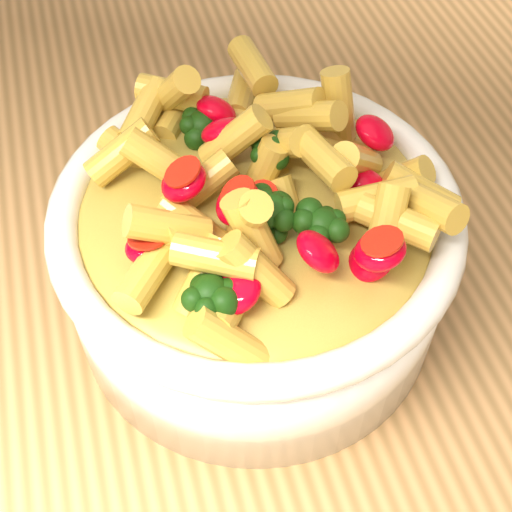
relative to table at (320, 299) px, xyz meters
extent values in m
cube|color=tan|center=(0.00, 0.00, 0.08)|extent=(1.20, 0.80, 0.04)
cylinder|color=white|center=(-0.07, -0.06, 0.15)|extent=(0.24, 0.24, 0.09)
ellipsoid|color=white|center=(-0.07, -0.06, 0.12)|extent=(0.22, 0.22, 0.04)
torus|color=white|center=(-0.07, -0.06, 0.20)|extent=(0.24, 0.24, 0.02)
ellipsoid|color=#E4C04E|center=(-0.07, -0.06, 0.20)|extent=(0.21, 0.21, 0.02)
camera|label=1|loc=(-0.15, -0.32, 0.51)|focal=50.00mm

